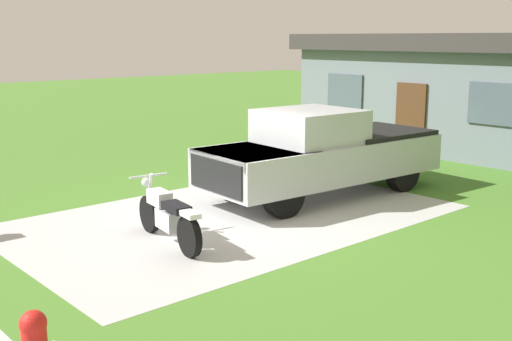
# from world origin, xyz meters

# --- Properties ---
(ground_plane) EXTENTS (80.00, 80.00, 0.00)m
(ground_plane) POSITION_xyz_m (0.00, 0.00, 0.00)
(ground_plane) COLOR #467629
(driveway_pad) EXTENTS (5.19, 8.30, 0.01)m
(driveway_pad) POSITION_xyz_m (0.00, 0.00, 0.00)
(driveway_pad) COLOR #B0B0B0
(driveway_pad) RESTS_ON ground
(motorcycle) EXTENTS (2.20, 0.72, 1.09)m
(motorcycle) POSITION_xyz_m (0.48, -1.81, 0.47)
(motorcycle) COLOR black
(motorcycle) RESTS_ON ground
(pickup_truck) EXTENTS (2.35, 5.74, 1.90)m
(pickup_truck) POSITION_xyz_m (-0.07, 2.62, 0.95)
(pickup_truck) COLOR black
(pickup_truck) RESTS_ON ground
(neighbor_house) EXTENTS (9.60, 5.60, 3.50)m
(neighbor_house) POSITION_xyz_m (-1.67, 10.58, 1.79)
(neighbor_house) COLOR slate
(neighbor_house) RESTS_ON ground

